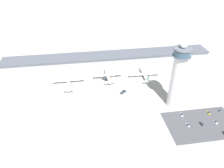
{
  "coord_description": "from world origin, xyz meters",
  "views": [
    {
      "loc": [
        -33.05,
        -179.52,
        137.32
      ],
      "look_at": [
        -3.93,
        12.87,
        8.41
      ],
      "focal_mm": 35.0,
      "sensor_mm": 36.0,
      "label": 1
    }
  ],
  "objects_px": {
    "airplane_gate_alpha": "(68,80)",
    "car_grey_coupe": "(216,122)",
    "service_truck_fuel": "(105,80)",
    "car_yellow_taxi": "(208,113)",
    "car_silver_sedan": "(201,124)",
    "car_navy_sedan": "(188,125)",
    "control_tower": "(178,76)",
    "service_truck_catering": "(123,92)",
    "airplane_gate_charlie": "(144,74)",
    "car_black_suv": "(181,115)",
    "car_green_van": "(220,111)",
    "airplane_gate_bravo": "(108,75)"
  },
  "relations": [
    {
      "from": "airplane_gate_charlie",
      "to": "service_truck_catering",
      "type": "relative_size",
      "value": 4.92
    },
    {
      "from": "service_truck_fuel",
      "to": "car_silver_sedan",
      "type": "distance_m",
      "value": 114.11
    },
    {
      "from": "airplane_gate_charlie",
      "to": "car_navy_sedan",
      "type": "bearing_deg",
      "value": -79.4
    },
    {
      "from": "airplane_gate_alpha",
      "to": "car_grey_coupe",
      "type": "height_order",
      "value": "airplane_gate_alpha"
    },
    {
      "from": "airplane_gate_bravo",
      "to": "car_black_suv",
      "type": "height_order",
      "value": "airplane_gate_bravo"
    },
    {
      "from": "car_green_van",
      "to": "car_yellow_taxi",
      "type": "distance_m",
      "value": 12.3
    },
    {
      "from": "airplane_gate_alpha",
      "to": "car_navy_sedan",
      "type": "relative_size",
      "value": 9.86
    },
    {
      "from": "car_green_van",
      "to": "car_yellow_taxi",
      "type": "bearing_deg",
      "value": -175.24
    },
    {
      "from": "control_tower",
      "to": "car_silver_sedan",
      "type": "relative_size",
      "value": 15.19
    },
    {
      "from": "airplane_gate_bravo",
      "to": "control_tower",
      "type": "bearing_deg",
      "value": -45.87
    },
    {
      "from": "airplane_gate_bravo",
      "to": "car_green_van",
      "type": "xyz_separation_m",
      "value": [
        98.24,
        -75.82,
        -3.84
      ]
    },
    {
      "from": "service_truck_catering",
      "to": "car_yellow_taxi",
      "type": "relative_size",
      "value": 1.75
    },
    {
      "from": "control_tower",
      "to": "car_yellow_taxi",
      "type": "bearing_deg",
      "value": -31.84
    },
    {
      "from": "car_navy_sedan",
      "to": "airplane_gate_bravo",
      "type": "bearing_deg",
      "value": 123.59
    },
    {
      "from": "car_silver_sedan",
      "to": "car_grey_coupe",
      "type": "relative_size",
      "value": 1.02
    },
    {
      "from": "car_grey_coupe",
      "to": "car_green_van",
      "type": "bearing_deg",
      "value": 48.28
    },
    {
      "from": "car_green_van",
      "to": "car_navy_sedan",
      "type": "distance_m",
      "value": 41.14
    },
    {
      "from": "service_truck_catering",
      "to": "car_black_suv",
      "type": "bearing_deg",
      "value": -42.97
    },
    {
      "from": "car_black_suv",
      "to": "car_navy_sedan",
      "type": "height_order",
      "value": "car_black_suv"
    },
    {
      "from": "airplane_gate_alpha",
      "to": "car_silver_sedan",
      "type": "height_order",
      "value": "airplane_gate_alpha"
    },
    {
      "from": "control_tower",
      "to": "service_truck_catering",
      "type": "xyz_separation_m",
      "value": [
        -44.71,
        26.88,
        -32.34
      ]
    },
    {
      "from": "control_tower",
      "to": "car_yellow_taxi",
      "type": "distance_m",
      "value": 47.14
    },
    {
      "from": "airplane_gate_charlie",
      "to": "car_green_van",
      "type": "relative_size",
      "value": 8.85
    },
    {
      "from": "airplane_gate_alpha",
      "to": "car_navy_sedan",
      "type": "distance_m",
      "value": 135.55
    },
    {
      "from": "airplane_gate_charlie",
      "to": "control_tower",
      "type": "bearing_deg",
      "value": -76.0
    },
    {
      "from": "airplane_gate_alpha",
      "to": "service_truck_catering",
      "type": "distance_m",
      "value": 64.63
    },
    {
      "from": "car_yellow_taxi",
      "to": "car_grey_coupe",
      "type": "xyz_separation_m",
      "value": [
        -0.1,
        -12.84,
        0.06
      ]
    },
    {
      "from": "airplane_gate_charlie",
      "to": "car_black_suv",
      "type": "relative_size",
      "value": 8.65
    },
    {
      "from": "airplane_gate_charlie",
      "to": "car_navy_sedan",
      "type": "xyz_separation_m",
      "value": [
        16.12,
        -86.09,
        -3.13
      ]
    },
    {
      "from": "service_truck_catering",
      "to": "control_tower",
      "type": "bearing_deg",
      "value": -31.02
    },
    {
      "from": "control_tower",
      "to": "car_green_van",
      "type": "xyz_separation_m",
      "value": [
        41.07,
        -16.88,
        -32.66
      ]
    },
    {
      "from": "service_truck_catering",
      "to": "airplane_gate_charlie",
      "type": "bearing_deg",
      "value": 42.84
    },
    {
      "from": "airplane_gate_bravo",
      "to": "service_truck_catering",
      "type": "height_order",
      "value": "airplane_gate_bravo"
    },
    {
      "from": "airplane_gate_alpha",
      "to": "car_yellow_taxi",
      "type": "height_order",
      "value": "airplane_gate_alpha"
    },
    {
      "from": "service_truck_catering",
      "to": "car_navy_sedan",
      "type": "height_order",
      "value": "service_truck_catering"
    },
    {
      "from": "service_truck_fuel",
      "to": "car_yellow_taxi",
      "type": "distance_m",
      "value": 115.3
    },
    {
      "from": "service_truck_fuel",
      "to": "car_navy_sedan",
      "type": "height_order",
      "value": "service_truck_fuel"
    },
    {
      "from": "airplane_gate_charlie",
      "to": "service_truck_fuel",
      "type": "relative_size",
      "value": 4.99
    },
    {
      "from": "car_yellow_taxi",
      "to": "car_grey_coupe",
      "type": "bearing_deg",
      "value": -90.44
    },
    {
      "from": "airplane_gate_charlie",
      "to": "car_black_suv",
      "type": "xyz_separation_m",
      "value": [
        16.12,
        -72.4,
        -3.1
      ]
    },
    {
      "from": "car_grey_coupe",
      "to": "service_truck_fuel",
      "type": "bearing_deg",
      "value": 136.38
    },
    {
      "from": "airplane_gate_charlie",
      "to": "car_black_suv",
      "type": "height_order",
      "value": "airplane_gate_charlie"
    },
    {
      "from": "airplane_gate_bravo",
      "to": "airplane_gate_charlie",
      "type": "height_order",
      "value": "airplane_gate_bravo"
    },
    {
      "from": "airplane_gate_alpha",
      "to": "car_navy_sedan",
      "type": "xyz_separation_m",
      "value": [
        105.17,
        -85.45,
        -3.31
      ]
    },
    {
      "from": "control_tower",
      "to": "airplane_gate_alpha",
      "type": "relative_size",
      "value": 1.6
    },
    {
      "from": "car_silver_sedan",
      "to": "car_grey_coupe",
      "type": "distance_m",
      "value": 13.74
    },
    {
      "from": "airplane_gate_charlie",
      "to": "car_grey_coupe",
      "type": "distance_m",
      "value": 96.23
    },
    {
      "from": "airplane_gate_charlie",
      "to": "car_green_van",
      "type": "height_order",
      "value": "airplane_gate_charlie"
    },
    {
      "from": "airplane_gate_charlie",
      "to": "car_yellow_taxi",
      "type": "relative_size",
      "value": 8.61
    },
    {
      "from": "car_green_van",
      "to": "car_yellow_taxi",
      "type": "xyz_separation_m",
      "value": [
        -12.25,
        -1.02,
        -0.07
      ]
    }
  ]
}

